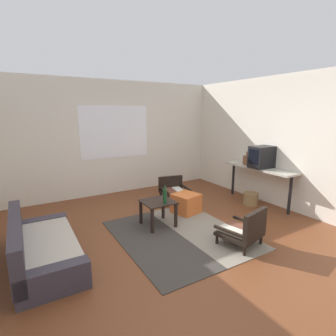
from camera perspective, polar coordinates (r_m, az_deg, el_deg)
The scene contains 14 objects.
ground_plane at distance 4.16m, azimuth 3.80°, elevation -15.99°, with size 7.80×7.80×0.00m, color brown.
far_wall_with_window at distance 6.45m, azimuth -11.70°, elevation 6.49°, with size 5.60×0.13×2.70m.
side_wall_right at distance 5.82m, azimuth 24.41°, elevation 5.07°, with size 0.12×6.60×2.70m, color silver.
area_rug at distance 4.37m, azimuth 2.55°, elevation -14.38°, with size 1.90×2.23×0.01m.
couch at distance 3.93m, azimuth -26.14°, elevation -15.64°, with size 0.79×1.71×0.66m.
coffee_table at distance 4.56m, azimuth -2.22°, elevation -8.47°, with size 0.54×0.52×0.45m.
armchair_by_window at distance 5.89m, azimuth 1.16°, elevation -4.72°, with size 0.67×0.66×0.52m.
armchair_striped_foreground at distance 4.09m, azimuth 16.45°, elevation -12.84°, with size 0.66×0.66×0.60m.
ottoman_orange at distance 5.19m, azimuth 3.97°, elevation -7.76°, with size 0.46×0.46×0.38m, color #D1662D.
console_shelf at distance 5.91m, azimuth 19.47°, elevation -0.58°, with size 0.45×1.64×0.81m.
crt_television at distance 5.82m, azimuth 20.03°, elevation 2.33°, with size 0.54×0.34×0.46m.
clay_vase at distance 6.08m, azimuth 17.23°, elevation 1.77°, with size 0.24×0.24×0.28m.
glass_bottle at distance 4.39m, azimuth -0.69°, elevation -6.16°, with size 0.07×0.07×0.30m.
wicker_basket at distance 5.91m, azimuth 17.73°, elevation -6.44°, with size 0.32×0.32×0.27m, color olive.
Camera 1 is at (-2.10, -3.01, 1.96)m, focal length 27.73 mm.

